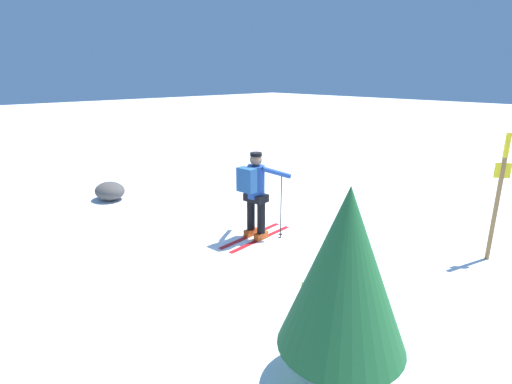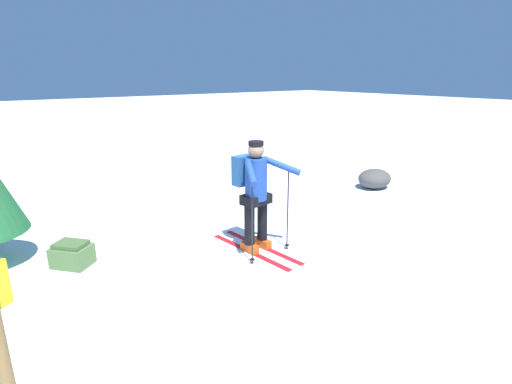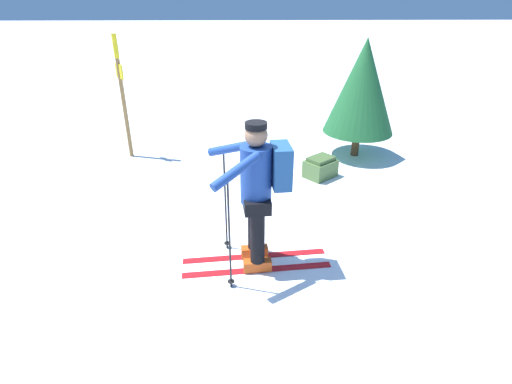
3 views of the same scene
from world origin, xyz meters
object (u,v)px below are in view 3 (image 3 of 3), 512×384
skier (259,188)px  dropped_backpack (320,167)px  trail_marker (122,87)px  pine_tree (362,87)px

skier → dropped_backpack: (-2.28, 1.08, -0.77)m
dropped_backpack → trail_marker: bearing=-106.8°
pine_tree → trail_marker: bearing=-90.8°
trail_marker → pine_tree: 4.09m
skier → pine_tree: (-3.23, 1.88, 0.31)m
skier → trail_marker: trail_marker is taller
skier → dropped_backpack: 2.64m
trail_marker → pine_tree: bearing=89.2°
trail_marker → skier: bearing=34.1°
dropped_backpack → skier: bearing=-25.2°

